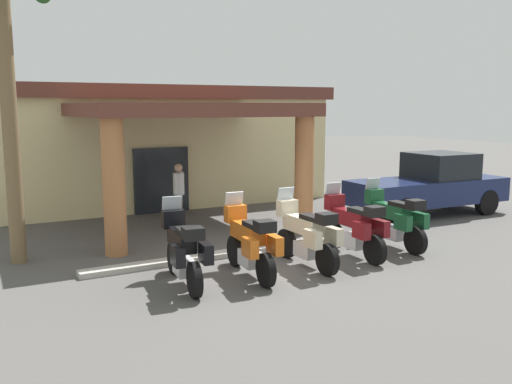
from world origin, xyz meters
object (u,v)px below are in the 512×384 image
at_px(pedestrian, 179,189).
at_px(pickup_truck_navy, 430,185).
at_px(motorcycle_orange, 250,242).
at_px(motorcycle_maroon, 354,227).
at_px(motorcycle_green, 394,219).
at_px(motel_building, 139,143).
at_px(motorcycle_black, 184,250).
at_px(motorcycle_cream, 307,235).
at_px(palm_tree_roadside, 1,20).

height_order(pedestrian, pickup_truck_navy, pickup_truck_navy).
xyz_separation_m(motorcycle_orange, pickup_truck_navy, (8.04, 2.87, 0.24)).
xyz_separation_m(motorcycle_maroon, motorcycle_green, (1.38, 0.18, 0.00)).
bearing_deg(motorcycle_maroon, motel_building, 13.48).
bearing_deg(motorcycle_black, pedestrian, -13.36).
bearing_deg(motorcycle_green, motorcycle_cream, 98.64).
xyz_separation_m(pedestrian, palm_tree_roadside, (-4.58, -2.04, 4.11)).
bearing_deg(motorcycle_green, motorcycle_orange, 96.82).
distance_m(motel_building, motorcycle_green, 10.15).
xyz_separation_m(motorcycle_orange, motorcycle_cream, (1.38, 0.02, 0.00)).
xyz_separation_m(motel_building, motorcycle_black, (-2.20, -9.69, -1.41)).
relative_size(motorcycle_cream, motorcycle_green, 1.00).
xyz_separation_m(motel_building, motorcycle_orange, (-0.82, -9.80, -1.41)).
bearing_deg(pedestrian, motorcycle_green, 168.82).
bearing_deg(motorcycle_green, palm_tree_roadside, 72.06).
height_order(motorcycle_black, palm_tree_roadside, palm_tree_roadside).
bearing_deg(palm_tree_roadside, pedestrian, 24.02).
xyz_separation_m(motorcycle_green, pedestrian, (-3.56, 5.08, 0.33)).
bearing_deg(palm_tree_roadside, motorcycle_black, -51.04).
xyz_separation_m(motorcycle_black, motorcycle_cream, (2.76, -0.10, 0.00)).
bearing_deg(motorcycle_green, motorcycle_black, 94.58).
bearing_deg(pickup_truck_navy, motorcycle_maroon, -150.00).
relative_size(motorcycle_orange, motorcycle_cream, 1.00).
height_order(motel_building, pickup_truck_navy, motel_building).
relative_size(motorcycle_black, palm_tree_roadside, 0.33).
xyz_separation_m(motorcycle_maroon, pedestrian, (-2.17, 5.26, 0.33)).
height_order(motel_building, pedestrian, motel_building).
height_order(motorcycle_black, pedestrian, pedestrian).
distance_m(motel_building, motorcycle_black, 10.03).
bearing_deg(pedestrian, motel_building, -49.18).
bearing_deg(palm_tree_roadside, motorcycle_cream, -31.80).
bearing_deg(motorcycle_orange, palm_tree_roadside, 55.13).
bearing_deg(motorcycle_cream, palm_tree_roadside, 58.37).
height_order(motorcycle_cream, palm_tree_roadside, palm_tree_roadside).
height_order(motorcycle_orange, motorcycle_cream, same).
xyz_separation_m(motorcycle_green, pickup_truck_navy, (3.90, 2.56, 0.24)).
bearing_deg(motorcycle_cream, pedestrian, 8.57).
bearing_deg(motorcycle_cream, motorcycle_orange, 90.80).
height_order(motorcycle_orange, motorcycle_maroon, same).
distance_m(pickup_truck_navy, palm_tree_roadside, 12.76).
xyz_separation_m(motel_building, pedestrian, (-0.23, -4.41, -1.07)).
xyz_separation_m(motorcycle_orange, motorcycle_maroon, (2.76, 0.13, 0.00)).
bearing_deg(motorcycle_green, motorcycle_maroon, 99.88).
distance_m(motorcycle_maroon, palm_tree_roadside, 8.71).
xyz_separation_m(motorcycle_cream, motorcycle_maroon, (1.38, 0.12, 0.00)).
height_order(motel_building, motorcycle_black, motel_building).
distance_m(motel_building, pickup_truck_navy, 10.07).
bearing_deg(pickup_truck_navy, palm_tree_roadside, -179.71).
bearing_deg(motorcycle_orange, motorcycle_cream, -84.29).
bearing_deg(palm_tree_roadside, pickup_truck_navy, -2.29).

